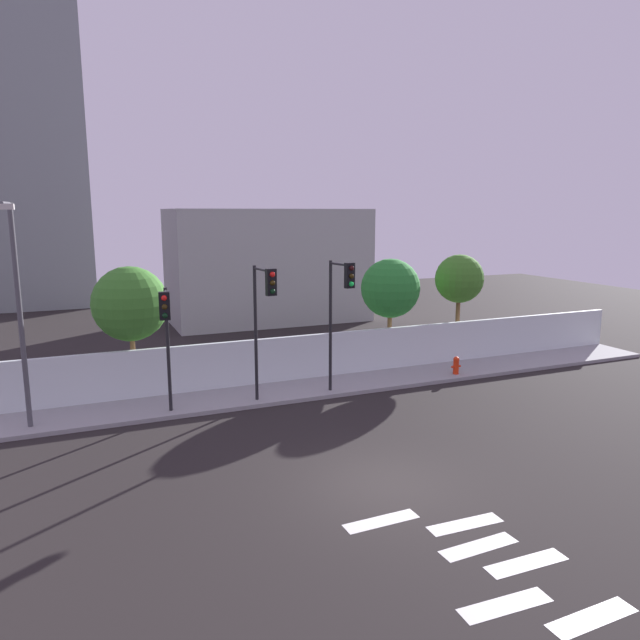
# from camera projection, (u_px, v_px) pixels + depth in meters

# --- Properties ---
(ground_plane) EXTENTS (80.00, 80.00, 0.00)m
(ground_plane) POSITION_uv_depth(u_px,v_px,m) (384.00, 485.00, 15.01)
(ground_plane) COLOR black
(sidewalk) EXTENTS (36.00, 2.40, 0.15)m
(sidewalk) POSITION_uv_depth(u_px,v_px,m) (280.00, 393.00, 22.42)
(sidewalk) COLOR gray
(sidewalk) RESTS_ON ground
(perimeter_wall) EXTENTS (36.00, 0.18, 1.80)m
(perimeter_wall) POSITION_uv_depth(u_px,v_px,m) (269.00, 360.00, 23.41)
(perimeter_wall) COLOR silver
(perimeter_wall) RESTS_ON sidewalk
(crosswalk_marking) EXTENTS (3.70, 4.73, 0.01)m
(crosswalk_marking) POSITION_uv_depth(u_px,v_px,m) (486.00, 559.00, 11.79)
(crosswalk_marking) COLOR silver
(crosswalk_marking) RESTS_ON ground
(traffic_light_left) EXTENTS (0.44, 1.49, 4.99)m
(traffic_light_left) POSITION_uv_depth(u_px,v_px,m) (340.00, 299.00, 21.31)
(traffic_light_left) COLOR black
(traffic_light_left) RESTS_ON sidewalk
(traffic_light_center) EXTENTS (0.39, 1.66, 4.91)m
(traffic_light_center) POSITION_uv_depth(u_px,v_px,m) (264.00, 306.00, 20.10)
(traffic_light_center) COLOR black
(traffic_light_center) RESTS_ON sidewalk
(traffic_light_right) EXTENTS (0.44, 1.36, 4.28)m
(traffic_light_right) POSITION_uv_depth(u_px,v_px,m) (166.00, 325.00, 19.03)
(traffic_light_right) COLOR black
(traffic_light_right) RESTS_ON sidewalk
(street_lamp_curbside) EXTENTS (0.61, 1.77, 7.05)m
(street_lamp_curbside) POSITION_uv_depth(u_px,v_px,m) (18.00, 300.00, 17.76)
(street_lamp_curbside) COLOR #4C4C51
(street_lamp_curbside) RESTS_ON sidewalk
(fire_hydrant) EXTENTS (0.44, 0.26, 0.76)m
(fire_hydrant) POSITION_uv_depth(u_px,v_px,m) (456.00, 365.00, 24.68)
(fire_hydrant) COLOR red
(fire_hydrant) RESTS_ON sidewalk
(roadside_tree_leftmost) EXTENTS (2.80, 2.80, 4.94)m
(roadside_tree_leftmost) POSITION_uv_depth(u_px,v_px,m) (130.00, 304.00, 21.79)
(roadside_tree_leftmost) COLOR brown
(roadside_tree_leftmost) RESTS_ON ground
(roadside_tree_midleft) EXTENTS (2.64, 2.64, 4.88)m
(roadside_tree_midleft) POSITION_uv_depth(u_px,v_px,m) (390.00, 289.00, 26.04)
(roadside_tree_midleft) COLOR brown
(roadside_tree_midleft) RESTS_ON ground
(roadside_tree_midright) EXTENTS (2.27, 2.27, 4.96)m
(roadside_tree_midright) POSITION_uv_depth(u_px,v_px,m) (459.00, 279.00, 27.41)
(roadside_tree_midright) COLOR brown
(roadside_tree_midright) RESTS_ON ground
(low_building_distant) EXTENTS (12.24, 6.00, 7.09)m
(low_building_distant) POSITION_uv_depth(u_px,v_px,m) (268.00, 265.00, 37.37)
(low_building_distant) COLOR #989898
(low_building_distant) RESTS_ON ground
(tower_on_skyline) EXTENTS (7.51, 5.00, 26.27)m
(tower_on_skyline) POSITION_uv_depth(u_px,v_px,m) (27.00, 122.00, 41.22)
(tower_on_skyline) COLOR gray
(tower_on_skyline) RESTS_ON ground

